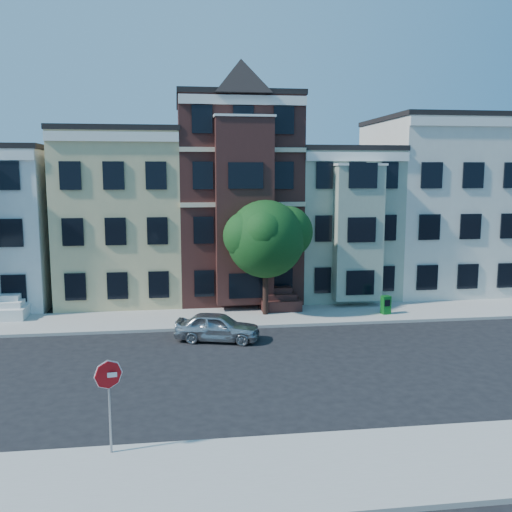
{
  "coord_description": "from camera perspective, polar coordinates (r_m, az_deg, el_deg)",
  "views": [
    {
      "loc": [
        -3.68,
        -21.53,
        7.79
      ],
      "look_at": [
        -0.34,
        2.53,
        4.2
      ],
      "focal_mm": 40.0,
      "sensor_mm": 36.0,
      "label": 1
    }
  ],
  "objects": [
    {
      "name": "ground",
      "position": [
        23.19,
        1.72,
        -11.22
      ],
      "size": [
        120.0,
        120.0,
        0.0
      ],
      "primitive_type": "plane",
      "color": "black"
    },
    {
      "name": "far_sidewalk",
      "position": [
        30.74,
        -0.78,
        -6.13
      ],
      "size": [
        60.0,
        4.0,
        0.15
      ],
      "primitive_type": "cube",
      "color": "#9E9B93",
      "rests_on": "ground"
    },
    {
      "name": "near_sidewalk",
      "position": [
        16.0,
        6.82,
        -20.47
      ],
      "size": [
        60.0,
        4.0,
        0.15
      ],
      "primitive_type": "cube",
      "color": "#9E9B93",
      "rests_on": "ground"
    },
    {
      "name": "house_yellow",
      "position": [
        36.29,
        -13.16,
        3.77
      ],
      "size": [
        7.0,
        9.0,
        10.0
      ],
      "primitive_type": "cube",
      "color": "#CBB87F",
      "rests_on": "ground"
    },
    {
      "name": "house_brown",
      "position": [
        36.26,
        -2.08,
        5.57
      ],
      "size": [
        7.0,
        9.0,
        12.0
      ],
      "primitive_type": "cube",
      "color": "#371A17",
      "rests_on": "ground"
    },
    {
      "name": "house_green",
      "position": [
        37.59,
        7.85,
        3.3
      ],
      "size": [
        6.0,
        9.0,
        9.0
      ],
      "primitive_type": "cube",
      "color": "#909E88",
      "rests_on": "ground"
    },
    {
      "name": "house_cream",
      "position": [
        39.98,
        17.62,
        4.73
      ],
      "size": [
        8.0,
        9.0,
        11.0
      ],
      "primitive_type": "cube",
      "color": "silver",
      "rests_on": "ground"
    },
    {
      "name": "street_tree",
      "position": [
        30.38,
        0.97,
        1.18
      ],
      "size": [
        7.05,
        7.05,
        7.64
      ],
      "primitive_type": null,
      "rotation": [
        0.0,
        0.0,
        0.08
      ],
      "color": "#164A17",
      "rests_on": "far_sidewalk"
    },
    {
      "name": "parked_car",
      "position": [
        26.73,
        -3.88,
        -7.07
      ],
      "size": [
        4.2,
        2.55,
        1.34
      ],
      "primitive_type": "imported",
      "rotation": [
        0.0,
        0.0,
        1.31
      ],
      "color": "#AAAEB3",
      "rests_on": "ground"
    },
    {
      "name": "newspaper_box",
      "position": [
        31.8,
        12.85,
        -4.79
      ],
      "size": [
        0.5,
        0.46,
        1.0
      ],
      "primitive_type": "cube",
      "rotation": [
        0.0,
        0.0,
        0.15
      ],
      "color": "#0E601C",
      "rests_on": "far_sidewalk"
    },
    {
      "name": "stop_sign",
      "position": [
        16.44,
        -14.45,
        -13.85
      ],
      "size": [
        0.82,
        0.2,
        2.97
      ],
      "primitive_type": null,
      "rotation": [
        0.0,
        0.0,
        0.11
      ],
      "color": "#AE0A0F",
      "rests_on": "near_sidewalk"
    }
  ]
}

